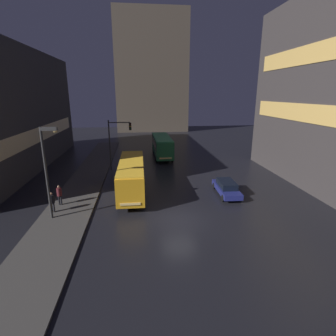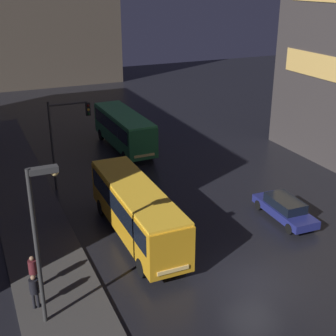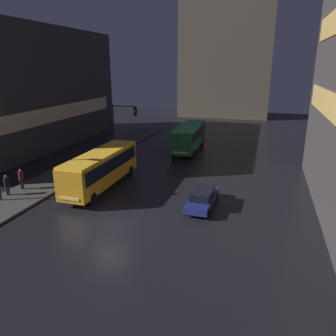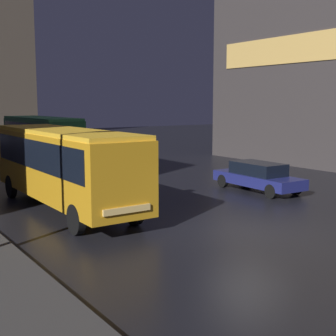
{
  "view_description": "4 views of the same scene",
  "coord_description": "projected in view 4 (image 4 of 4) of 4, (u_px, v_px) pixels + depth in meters",
  "views": [
    {
      "loc": [
        -2.93,
        -18.37,
        9.55
      ],
      "look_at": [
        -0.19,
        6.34,
        2.44
      ],
      "focal_mm": 28.0,
      "sensor_mm": 36.0,
      "label": 1
    },
    {
      "loc": [
        -11.66,
        -15.81,
        13.91
      ],
      "look_at": [
        -0.53,
        9.27,
        2.74
      ],
      "focal_mm": 50.0,
      "sensor_mm": 36.0,
      "label": 2
    },
    {
      "loc": [
        9.44,
        -17.77,
        10.25
      ],
      "look_at": [
        1.39,
        9.15,
        1.42
      ],
      "focal_mm": 35.0,
      "sensor_mm": 36.0,
      "label": 3
    },
    {
      "loc": [
        -10.71,
        -10.96,
        4.21
      ],
      "look_at": [
        0.56,
        5.43,
        1.43
      ],
      "focal_mm": 50.0,
      "sensor_mm": 36.0,
      "label": 4
    }
  ],
  "objects": [
    {
      "name": "car_taxi",
      "position": [
        258.0,
        176.0,
        22.4
      ],
      "size": [
        1.88,
        4.79,
        1.38
      ],
      "rotation": [
        0.0,
        0.0,
        3.11
      ],
      "color": "navy",
      "rests_on": "ground"
    },
    {
      "name": "ground_plane",
      "position": [
        246.0,
        230.0,
        15.54
      ],
      "size": [
        120.0,
        120.0,
        0.0
      ],
      "primitive_type": "plane",
      "color": "black"
    },
    {
      "name": "bus_far",
      "position": [
        41.0,
        135.0,
        32.75
      ],
      "size": [
        2.65,
        9.35,
        3.21
      ],
      "rotation": [
        0.0,
        0.0,
        3.16
      ],
      "color": "#236B38",
      "rests_on": "ground"
    },
    {
      "name": "bus_near",
      "position": [
        64.0,
        160.0,
        18.34
      ],
      "size": [
        2.45,
        10.12,
        3.18
      ],
      "rotation": [
        0.0,
        0.0,
        3.14
      ],
      "color": "orange",
      "rests_on": "ground"
    }
  ]
}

